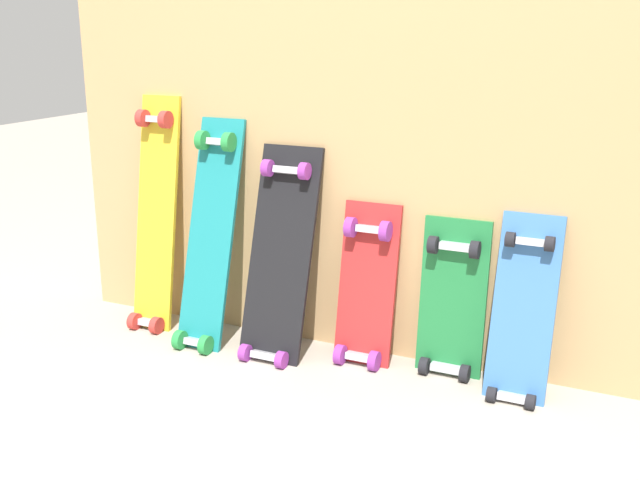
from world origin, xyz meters
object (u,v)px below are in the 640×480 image
object	(u,v)px
skateboard_teal	(209,242)
skateboard_blue	(522,319)
skateboard_black	(279,263)
skateboard_red	(366,293)
skateboard_yellow	(155,222)
skateboard_green	(452,307)

from	to	relation	value
skateboard_teal	skateboard_blue	xyz separation A→B (m)	(1.14, 0.04, -0.13)
skateboard_black	skateboard_teal	bearing A→B (deg)	-178.55
skateboard_black	skateboard_red	world-z (taller)	skateboard_black
skateboard_black	skateboard_red	xyz separation A→B (m)	(0.31, 0.06, -0.08)
skateboard_yellow	skateboard_teal	xyz separation A→B (m)	(0.27, -0.05, -0.04)
skateboard_yellow	skateboard_teal	world-z (taller)	skateboard_yellow
skateboard_blue	skateboard_red	bearing A→B (deg)	177.06
skateboard_yellow	skateboard_blue	distance (m)	1.42
skateboard_red	skateboard_teal	bearing A→B (deg)	-173.59
skateboard_yellow	skateboard_blue	size ratio (longest dim) A/B	1.46
skateboard_black	skateboard_blue	xyz separation A→B (m)	(0.85, 0.03, -0.08)
skateboard_yellow	skateboard_green	distance (m)	1.18
skateboard_red	skateboard_blue	bearing A→B (deg)	-2.94
skateboard_red	skateboard_blue	distance (m)	0.54
skateboard_green	skateboard_black	bearing A→B (deg)	-171.77
skateboard_black	skateboard_green	distance (m)	0.62
skateboard_teal	skateboard_black	xyz separation A→B (m)	(0.29, 0.01, -0.04)
skateboard_green	skateboard_yellow	bearing A→B (deg)	-177.63
skateboard_blue	skateboard_teal	bearing A→B (deg)	-178.04
skateboard_black	skateboard_green	xyz separation A→B (m)	(0.61, 0.09, -0.10)
skateboard_black	skateboard_red	bearing A→B (deg)	10.92
skateboard_teal	skateboard_blue	size ratio (longest dim) A/B	1.35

